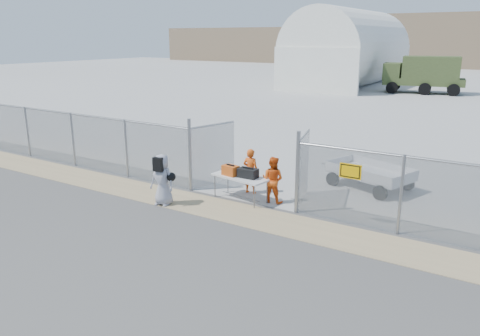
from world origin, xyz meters
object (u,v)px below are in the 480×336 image
Objects in this scene: security_worker_left at (251,171)px; visitor at (162,180)px; security_worker_right at (273,180)px; utility_trailer at (370,176)px; folding_table at (240,188)px.

security_worker_left is 0.94× the size of visitor.
security_worker_left is 3.00m from visitor.
visitor is at bearing 51.48° from security_worker_left.
security_worker_right is 3.80m from utility_trailer.
utility_trailer is at bearing 56.78° from folding_table.
security_worker_left is 1.03× the size of security_worker_right.
folding_table is 1.10m from security_worker_right.
visitor reaches higher than security_worker_left.
visitor is at bearing 33.18° from security_worker_right.
folding_table is 2.51m from visitor.
security_worker_right is 0.41× the size of utility_trailer.
utility_trailer is (5.00, 5.13, -0.38)m from visitor.
security_worker_left is at bearing 104.93° from folding_table.
folding_table is at bearing -113.43° from utility_trailer.
visitor reaches higher than security_worker_right.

